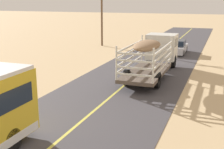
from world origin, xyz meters
The scene contains 3 objects.
livestock_truck centered at (1.19, 19.06, 1.79)m, with size 2.53×9.70×3.02m.
car_far centered at (1.51, 28.60, 0.69)m, with size 1.80×4.40×1.46m.
power_pole_mid centered at (-8.50, 31.08, 4.07)m, with size 2.20×0.24×7.56m.
Camera 1 is at (6.28, -5.02, 5.92)m, focal length 48.61 mm.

